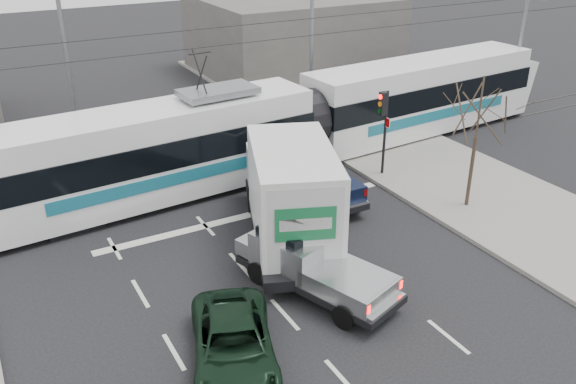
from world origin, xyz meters
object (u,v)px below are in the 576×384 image
bare_tree (479,113)px  box_truck (290,194)px  tram (304,120)px  street_lamp_near (309,25)px  green_car (234,345)px  silver_pickup (308,261)px  navy_pickup (310,171)px  street_lamp_far (60,41)px  traffic_signal (384,115)px

bare_tree → box_truck: bare_tree is taller
tram → street_lamp_near: bearing=53.5°
box_truck → green_car: 6.45m
box_truck → street_lamp_near: bearing=78.0°
silver_pickup → navy_pickup: bearing=39.6°
street_lamp_far → silver_pickup: size_ratio=1.64×
bare_tree → tram: size_ratio=0.18×
tram → box_truck: 7.23m
box_truck → tram: bearing=77.2°
tram → navy_pickup: size_ratio=5.34×
navy_pickup → green_car: bearing=-130.8°
bare_tree → street_lamp_near: (-0.29, 11.50, 1.32)m
bare_tree → silver_pickup: 8.67m
street_lamp_near → green_car: 19.34m
street_lamp_far → navy_pickup: bearing=-53.7°
street_lamp_far → bare_tree: bearing=-48.9°
street_lamp_far → tram: size_ratio=0.33×
street_lamp_far → green_car: 17.76m
street_lamp_near → street_lamp_far: same height
silver_pickup → box_truck: 2.95m
bare_tree → street_lamp_near: 11.58m
street_lamp_far → silver_pickup: 16.16m
street_lamp_near → street_lamp_far: bearing=170.1°
box_truck → green_car: bearing=-110.8°
navy_pickup → box_truck: bearing=-130.1°
street_lamp_near → silver_pickup: street_lamp_near is taller
bare_tree → tram: tram is taller
street_lamp_near → street_lamp_far: size_ratio=1.00×
bare_tree → street_lamp_far: (-11.79, 13.50, 1.32)m
tram → green_car: 13.60m
traffic_signal → street_lamp_far: (-10.66, 9.50, 2.37)m
street_lamp_near → tram: (-2.82, -4.49, -3.16)m
silver_pickup → tram: bearing=41.2°
silver_pickup → green_car: size_ratio=1.25×
bare_tree → street_lamp_far: bearing=131.1°
green_car → tram: bearing=71.9°
box_truck → navy_pickup: (2.45, 2.83, -0.76)m
traffic_signal → navy_pickup: traffic_signal is taller
street_lamp_far → box_truck: (4.64, -12.47, -3.30)m
bare_tree → tram: bearing=113.9°
street_lamp_far → silver_pickup: (3.76, -15.15, -4.17)m
box_truck → green_car: size_ratio=1.76×
bare_tree → tram: 7.89m
bare_tree → silver_pickup: bearing=-168.4°
street_lamp_far → box_truck: 13.71m
traffic_signal → navy_pickup: (-3.57, -0.14, -1.69)m
tram → navy_pickup: bearing=-121.2°
traffic_signal → tram: size_ratio=0.13×
street_lamp_near → navy_pickup: street_lamp_near is taller
street_lamp_near → box_truck: size_ratio=1.16×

